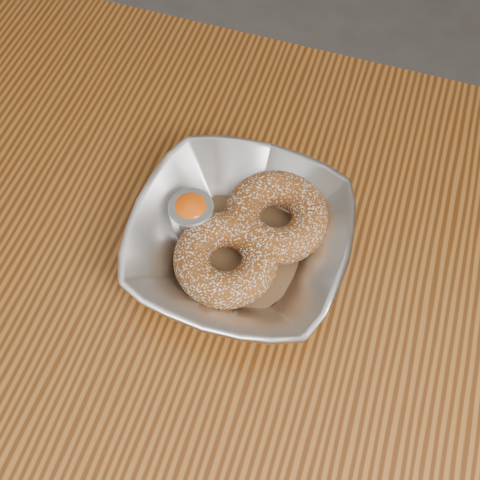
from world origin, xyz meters
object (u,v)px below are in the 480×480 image
(donut_back, at_px, (276,217))
(ramekin, at_px, (192,215))
(donut_front, at_px, (226,259))
(serving_bowl, at_px, (240,241))
(table, at_px, (270,350))

(donut_back, relative_size, ramekin, 2.31)
(donut_front, bearing_deg, serving_bowl, 74.80)
(serving_bowl, bearing_deg, ramekin, 168.89)
(donut_back, xyz_separation_m, donut_front, (-0.04, -0.07, -0.00))
(table, distance_m, donut_front, 0.15)
(donut_back, distance_m, ramekin, 0.09)
(serving_bowl, xyz_separation_m, ramekin, (-0.06, 0.01, 0.01))
(serving_bowl, bearing_deg, donut_back, 54.49)
(table, height_order, donut_front, donut_front)
(donut_front, bearing_deg, ramekin, 143.99)
(donut_back, distance_m, donut_front, 0.07)
(table, relative_size, donut_front, 10.85)
(serving_bowl, xyz_separation_m, donut_front, (-0.01, -0.03, 0.00))
(serving_bowl, xyz_separation_m, donut_back, (0.03, 0.04, 0.00))
(table, height_order, serving_bowl, serving_bowl)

